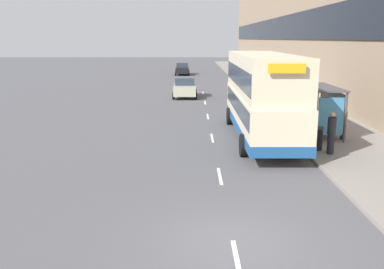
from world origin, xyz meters
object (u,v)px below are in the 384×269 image
pedestrian_1 (331,133)px  pedestrian_2 (344,123)px  car_0 (185,88)px  car_1 (182,69)px  double_decker_bus_near (262,94)px  pedestrian_at_shelter (325,103)px  bus_shelter (325,102)px  litter_bin (317,138)px

pedestrian_1 → pedestrian_2: pedestrian_1 is taller
car_0 → car_1: car_0 is taller
double_decker_bus_near → car_0: size_ratio=2.77×
pedestrian_2 → car_0: bearing=116.1°
car_1 → pedestrian_at_shelter: pedestrian_at_shelter is taller
car_1 → pedestrian_1: size_ratio=2.48×
bus_shelter → pedestrian_2: 1.55m
double_decker_bus_near → litter_bin: (2.08, -2.81, -1.62)m
double_decker_bus_near → pedestrian_at_shelter: double_decker_bus_near is taller
pedestrian_at_shelter → pedestrian_1: size_ratio=0.92×
litter_bin → pedestrian_2: bearing=47.2°
car_1 → litter_bin: 43.14m
bus_shelter → car_1: bus_shelter is taller
pedestrian_at_shelter → litter_bin: pedestrian_at_shelter is taller
bus_shelter → litter_bin: bus_shelter is taller
pedestrian_2 → litter_bin: bearing=-132.8°
bus_shelter → litter_bin: bearing=-111.5°
double_decker_bus_near → pedestrian_2: (3.97, -0.76, -1.33)m
pedestrian_2 → car_1: bearing=102.3°
bus_shelter → car_1: bearing=101.7°
pedestrian_1 → litter_bin: (-0.41, 0.70, -0.42)m
pedestrian_1 → double_decker_bus_near: bearing=125.2°
pedestrian_1 → bus_shelter: bearing=77.9°
car_0 → pedestrian_2: 18.43m
car_1 → pedestrian_at_shelter: size_ratio=2.70×
double_decker_bus_near → car_1: 40.09m
bus_shelter → double_decker_bus_near: (-3.30, -0.29, 0.41)m
double_decker_bus_near → pedestrian_1: size_ratio=5.98×
double_decker_bus_near → pedestrian_at_shelter: size_ratio=6.49×
bus_shelter → litter_bin: (-1.22, -3.10, -1.21)m
pedestrian_1 → litter_bin: bearing=120.1°
car_0 → car_1: bearing=-88.2°
car_0 → pedestrian_at_shelter: (9.08, -10.31, 0.15)m
bus_shelter → pedestrian_at_shelter: bearing=72.5°
pedestrian_at_shelter → pedestrian_1: 9.33m
car_0 → litter_bin: bearing=108.5°
bus_shelter → pedestrian_1: size_ratio=2.27×
car_0 → pedestrian_2: (8.11, -16.55, 0.10)m
pedestrian_2 → pedestrian_at_shelter: bearing=81.2°
car_0 → pedestrian_at_shelter: pedestrian_at_shelter is taller
bus_shelter → car_0: bearing=115.6°
pedestrian_at_shelter → pedestrian_2: (-0.96, -6.24, -0.05)m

